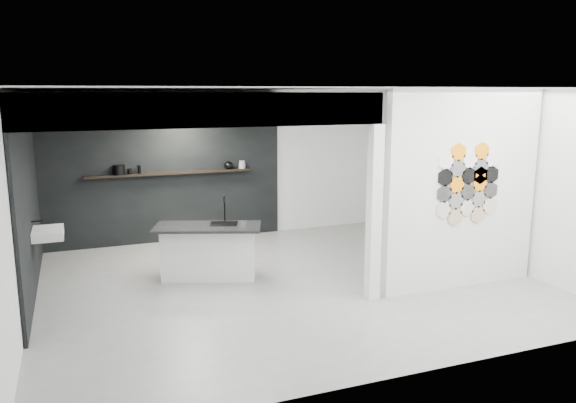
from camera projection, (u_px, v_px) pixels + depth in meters
The scene contains 17 objects.
floor at pixel (289, 282), 8.27m from camera, with size 7.00×6.00×0.01m, color slate.
partition_panel at pixel (462, 190), 7.87m from camera, with size 2.45×0.15×2.80m, color silver.
bay_clad_back at pixel (165, 179), 10.30m from camera, with size 4.40×0.04×2.35m, color black.
bay_clad_left at pixel (28, 209), 7.73m from camera, with size 0.04×4.00×2.35m, color black.
bulkhead at pixel (182, 106), 8.23m from camera, with size 4.40×4.00×0.40m, color silver.
corner_column at pixel (374, 214), 7.41m from camera, with size 0.16×0.16×2.35m, color silver.
fascia_beam at pixel (213, 110), 6.47m from camera, with size 4.40×0.16×0.40m, color silver.
wall_basin at pixel (48, 233), 7.69m from camera, with size 0.40×0.60×0.12m, color silver.
display_shelf at pixel (171, 173), 10.22m from camera, with size 3.00×0.15×0.04m, color black.
kitchen_island at pixel (209, 251), 8.39m from camera, with size 1.69×1.17×1.25m.
stockpot at pixel (119, 170), 9.88m from camera, with size 0.21×0.21×0.17m, color black.
kettle at pixel (229, 165), 10.58m from camera, with size 0.17×0.17×0.15m, color black.
glass_bowl at pixel (242, 166), 10.68m from camera, with size 0.13×0.13×0.09m, color gray.
glass_vase at pixel (242, 164), 10.67m from camera, with size 0.11×0.11×0.15m, color gray.
bottle_dark at pixel (139, 169), 10.00m from camera, with size 0.06×0.06×0.15m, color black.
utensil_cup at pixel (130, 171), 9.95m from camera, with size 0.08×0.08×0.10m, color black.
hex_tile_cluster at pixel (469, 184), 7.78m from camera, with size 1.04×0.02×1.16m.
Camera 1 is at (-2.85, -7.35, 2.76)m, focal length 35.00 mm.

